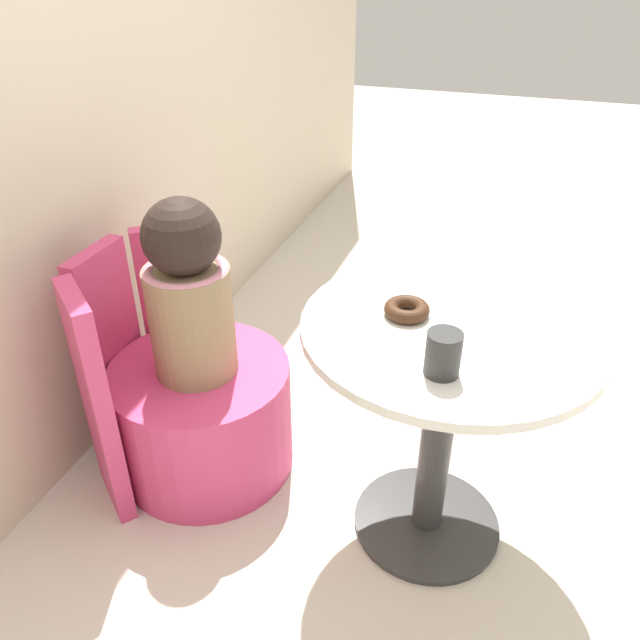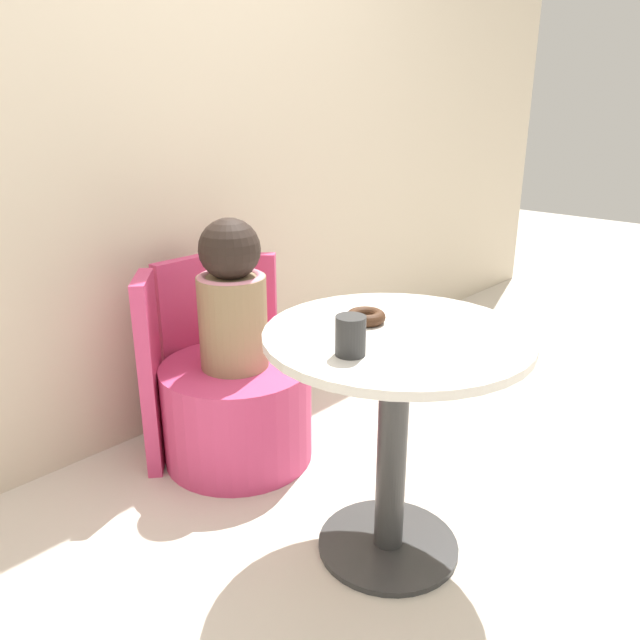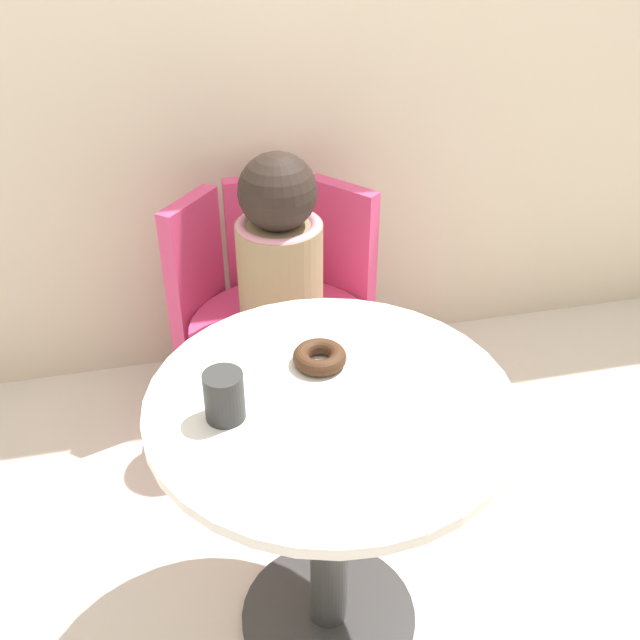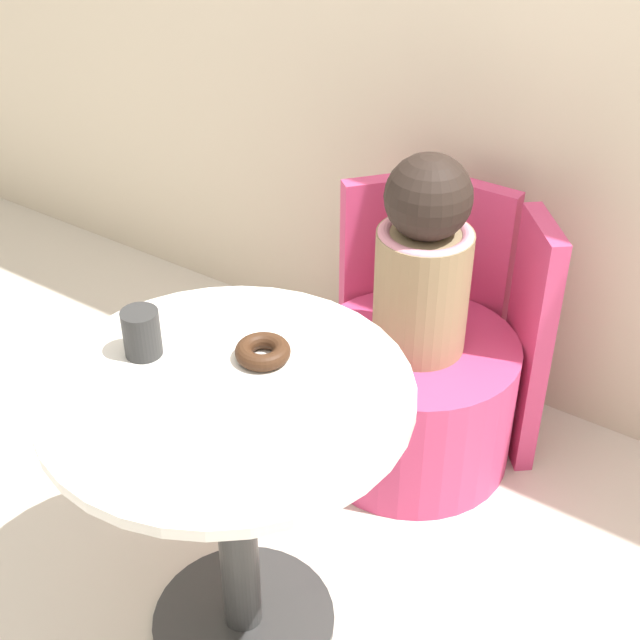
{
  "view_description": "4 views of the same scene",
  "coord_description": "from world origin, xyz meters",
  "px_view_note": "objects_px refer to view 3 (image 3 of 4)",
  "views": [
    {
      "loc": [
        -1.36,
        -0.15,
        1.47
      ],
      "look_at": [
        -0.04,
        0.31,
        0.61
      ],
      "focal_mm": 35.0,
      "sensor_mm": 36.0,
      "label": 1
    },
    {
      "loc": [
        -1.36,
        -0.94,
        1.28
      ],
      "look_at": [
        -0.02,
        0.3,
        0.63
      ],
      "focal_mm": 35.0,
      "sensor_mm": 36.0,
      "label": 2
    },
    {
      "loc": [
        -0.35,
        -1.11,
        1.62
      ],
      "look_at": [
        -0.02,
        0.29,
        0.65
      ],
      "focal_mm": 42.0,
      "sensor_mm": 36.0,
      "label": 3
    },
    {
      "loc": [
        0.81,
        -1.03,
        1.74
      ],
      "look_at": [
        -0.1,
        0.3,
        0.65
      ],
      "focal_mm": 50.0,
      "sensor_mm": 36.0,
      "label": 4
    }
  ],
  "objects_px": {
    "round_table": "(330,470)",
    "tub_chair": "(284,375)",
    "cup": "(224,396)",
    "donut": "(320,357)",
    "child_figure": "(279,249)"
  },
  "relations": [
    {
      "from": "round_table",
      "to": "tub_chair",
      "type": "xyz_separation_m",
      "value": [
        0.03,
        0.73,
        -0.32
      ]
    },
    {
      "from": "round_table",
      "to": "cup",
      "type": "relative_size",
      "value": 7.33
    },
    {
      "from": "round_table",
      "to": "donut",
      "type": "height_order",
      "value": "donut"
    },
    {
      "from": "round_table",
      "to": "tub_chair",
      "type": "height_order",
      "value": "round_table"
    },
    {
      "from": "round_table",
      "to": "tub_chair",
      "type": "bearing_deg",
      "value": 87.62
    },
    {
      "from": "round_table",
      "to": "child_figure",
      "type": "distance_m",
      "value": 0.74
    },
    {
      "from": "child_figure",
      "to": "donut",
      "type": "xyz_separation_m",
      "value": [
        -0.03,
        -0.62,
        0.08
      ]
    },
    {
      "from": "round_table",
      "to": "child_figure",
      "type": "relative_size",
      "value": 1.34
    },
    {
      "from": "child_figure",
      "to": "cup",
      "type": "bearing_deg",
      "value": -107.56
    },
    {
      "from": "tub_chair",
      "to": "cup",
      "type": "bearing_deg",
      "value": -107.56
    },
    {
      "from": "child_figure",
      "to": "cup",
      "type": "xyz_separation_m",
      "value": [
        -0.23,
        -0.74,
        0.11
      ]
    },
    {
      "from": "donut",
      "to": "cup",
      "type": "bearing_deg",
      "value": -150.11
    },
    {
      "from": "round_table",
      "to": "donut",
      "type": "bearing_deg",
      "value": 88.33
    },
    {
      "from": "round_table",
      "to": "donut",
      "type": "relative_size",
      "value": 6.53
    },
    {
      "from": "donut",
      "to": "round_table",
      "type": "bearing_deg",
      "value": -91.67
    }
  ]
}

